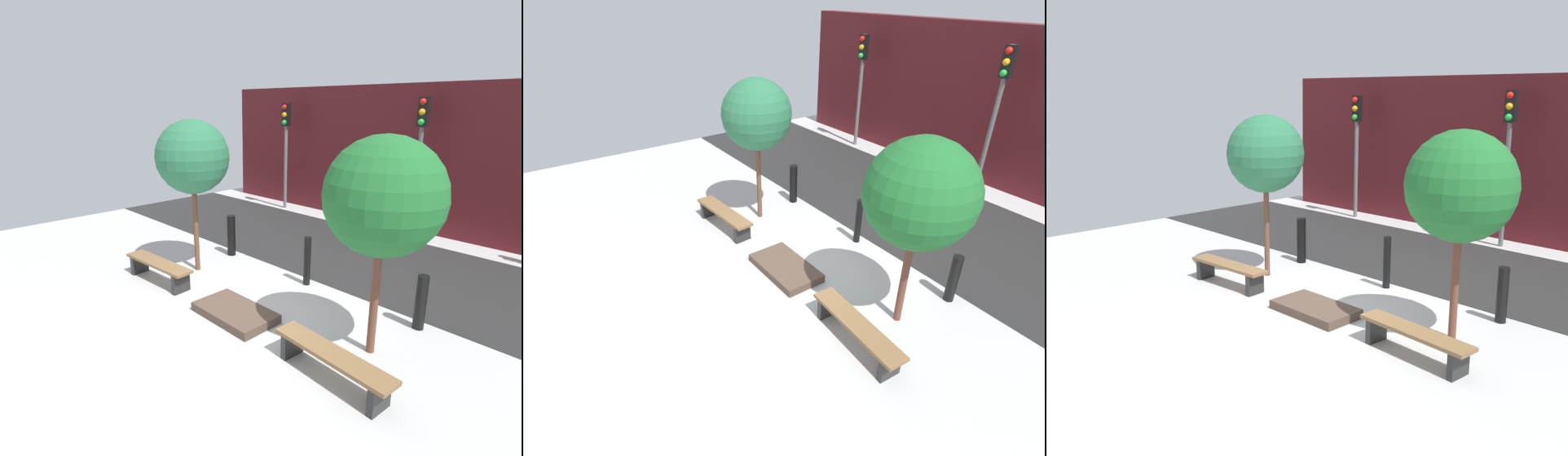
{
  "view_description": "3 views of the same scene",
  "coord_description": "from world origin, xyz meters",
  "views": [
    {
      "loc": [
        5.11,
        -4.43,
        3.71
      ],
      "look_at": [
        -0.11,
        0.59,
        1.51
      ],
      "focal_mm": 28.0,
      "sensor_mm": 36.0,
      "label": 1
    },
    {
      "loc": [
        5.59,
        -4.11,
        5.12
      ],
      "look_at": [
        0.01,
        -0.21,
        1.06
      ],
      "focal_mm": 28.0,
      "sensor_mm": 36.0,
      "label": 2
    },
    {
      "loc": [
        6.95,
        -7.05,
        3.88
      ],
      "look_at": [
        -0.3,
        -0.08,
        1.51
      ],
      "focal_mm": 40.0,
      "sensor_mm": 36.0,
      "label": 3
    }
  ],
  "objects": [
    {
      "name": "ground_plane",
      "position": [
        0.0,
        0.0,
        0.0
      ],
      "size": [
        18.0,
        18.0,
        0.0
      ],
      "primitive_type": "plane",
      "color": "#B4B4B4"
    },
    {
      "name": "bollard_left",
      "position": [
        0.0,
        1.85,
        0.53
      ],
      "size": [
        0.15,
        0.15,
        1.06
      ],
      "primitive_type": "cylinder",
      "color": "black",
      "rests_on": "ground"
    },
    {
      "name": "traffic_light_mid_west",
      "position": [
        0.0,
        6.53,
        2.69
      ],
      "size": [
        0.28,
        0.27,
        3.92
      ],
      "color": "#5C5C5C",
      "rests_on": "ground"
    },
    {
      "name": "bollard_far_left",
      "position": [
        -2.5,
        1.85,
        0.52
      ],
      "size": [
        0.21,
        0.21,
        1.05
      ],
      "primitive_type": "cylinder",
      "color": "black",
      "rests_on": "ground"
    },
    {
      "name": "planter_bed",
      "position": [
        0.0,
        -0.17,
        0.08
      ],
      "size": [
        1.51,
        0.88,
        0.16
      ],
      "primitive_type": "cube",
      "color": "#4D3B30",
      "rests_on": "ground"
    },
    {
      "name": "road_strip",
      "position": [
        0.0,
        4.17,
        0.01
      ],
      "size": [
        18.0,
        4.14,
        0.01
      ],
      "primitive_type": "cube",
      "color": "#252525",
      "rests_on": "ground"
    },
    {
      "name": "bench_left",
      "position": [
        -2.3,
        -0.37,
        0.34
      ],
      "size": [
        1.91,
        0.54,
        0.47
      ],
      "rotation": [
        0.0,
        0.0,
        0.07
      ],
      "color": "black",
      "rests_on": "ground"
    },
    {
      "name": "building_facade",
      "position": [
        0.0,
        7.45,
        2.16
      ],
      "size": [
        16.2,
        0.5,
        4.32
      ],
      "primitive_type": "cube",
      "color": "#511419",
      "rests_on": "ground"
    },
    {
      "name": "bench_right",
      "position": [
        2.3,
        -0.37,
        0.33
      ],
      "size": [
        1.94,
        0.53,
        0.45
      ],
      "rotation": [
        0.0,
        0.0,
        -0.07
      ],
      "color": "black",
      "rests_on": "ground"
    },
    {
      "name": "bollard_center",
      "position": [
        2.5,
        1.85,
        0.49
      ],
      "size": [
        0.19,
        0.19,
        0.98
      ],
      "primitive_type": "cylinder",
      "color": "black",
      "rests_on": "ground"
    },
    {
      "name": "tree_behind_right_bench",
      "position": [
        2.3,
        0.65,
        2.47
      ],
      "size": [
        1.73,
        1.73,
        3.35
      ],
      "color": "brown",
      "rests_on": "ground"
    },
    {
      "name": "traffic_light_west",
      "position": [
        -4.98,
        6.53,
        2.6
      ],
      "size": [
        0.28,
        0.27,
        3.76
      ],
      "color": "slate",
      "rests_on": "ground"
    },
    {
      "name": "tree_behind_left_bench",
      "position": [
        -2.3,
        0.65,
        2.62
      ],
      "size": [
        1.61,
        1.61,
        3.43
      ],
      "color": "brown",
      "rests_on": "ground"
    }
  ]
}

